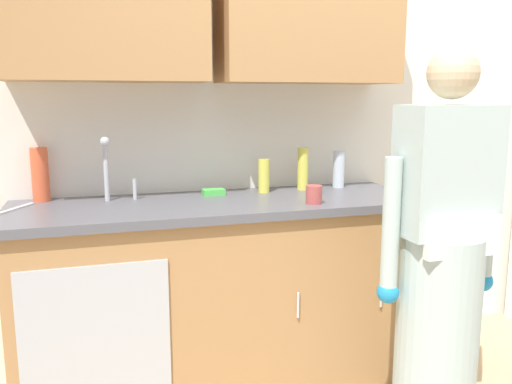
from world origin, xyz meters
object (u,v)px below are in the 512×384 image
at_px(person_at_sink, 440,278).
at_px(bottle_dish_liquid, 264,176).
at_px(bottle_water_short, 303,169).
at_px(sponge, 214,192).
at_px(knife_on_counter, 16,208).
at_px(bottle_cleaner_spray, 339,169).
at_px(bottle_soap, 40,174).
at_px(cup_by_sink, 314,194).
at_px(sink, 118,209).

relative_size(person_at_sink, bottle_dish_liquid, 9.25).
distance_m(bottle_water_short, sponge, 0.50).
bearing_deg(knife_on_counter, bottle_dish_liquid, 123.08).
bearing_deg(bottle_water_short, person_at_sink, -71.57).
bearing_deg(bottle_dish_liquid, bottle_cleaner_spray, 4.04).
xyz_separation_m(bottle_soap, knife_on_counter, (-0.09, -0.17, -0.13)).
bearing_deg(cup_by_sink, knife_on_counter, 168.35).
bearing_deg(knife_on_counter, sponge, 124.57).
relative_size(bottle_cleaner_spray, sponge, 1.83).
bearing_deg(knife_on_counter, bottle_soap, 179.61).
distance_m(sink, sponge, 0.50).
distance_m(bottle_soap, cup_by_sink, 1.30).
relative_size(person_at_sink, bottle_cleaner_spray, 8.03).
bearing_deg(bottle_dish_liquid, sink, -169.45).
relative_size(bottle_soap, cup_by_sink, 3.00).
bearing_deg(sponge, cup_by_sink, -41.45).
distance_m(bottle_dish_liquid, knife_on_counter, 1.19).
bearing_deg(bottle_water_short, sink, -170.54).
distance_m(bottle_soap, sponge, 0.83).
bearing_deg(bottle_dish_liquid, bottle_water_short, 5.81).
distance_m(bottle_cleaner_spray, bottle_soap, 1.53).
distance_m(bottle_cleaner_spray, sponge, 0.71).
relative_size(sink, person_at_sink, 0.31).
bearing_deg(knife_on_counter, bottle_cleaner_spray, 123.19).
bearing_deg(sink, bottle_water_short, 9.46).
distance_m(sink, bottle_dish_liquid, 0.77).
bearing_deg(bottle_cleaner_spray, person_at_sink, -85.70).
bearing_deg(sink, sponge, 16.89).
xyz_separation_m(bottle_dish_liquid, bottle_soap, (-1.09, 0.09, 0.04)).
distance_m(bottle_cleaner_spray, bottle_dish_liquid, 0.44).
distance_m(person_at_sink, bottle_soap, 1.87).
distance_m(sink, bottle_soap, 0.43).
distance_m(sink, bottle_water_short, 0.99).
height_order(sink, cup_by_sink, sink).
height_order(bottle_cleaner_spray, cup_by_sink, bottle_cleaner_spray).
relative_size(sink, bottle_soap, 1.95).
xyz_separation_m(sink, cup_by_sink, (0.88, -0.21, 0.06)).
xyz_separation_m(knife_on_counter, sponge, (0.92, 0.08, 0.01)).
height_order(bottle_cleaner_spray, bottle_dish_liquid, bottle_cleaner_spray).
relative_size(bottle_dish_liquid, sponge, 1.59).
height_order(bottle_cleaner_spray, bottle_soap, bottle_soap).
bearing_deg(bottle_water_short, bottle_cleaner_spray, 2.18).
bearing_deg(knife_on_counter, sink, 111.04).
height_order(bottle_water_short, cup_by_sink, bottle_water_short).
height_order(cup_by_sink, sponge, cup_by_sink).
bearing_deg(knife_on_counter, bottle_water_short, 123.43).
bearing_deg(bottle_water_short, cup_by_sink, -103.96).
bearing_deg(person_at_sink, sponge, 133.22).
relative_size(sink, knife_on_counter, 2.08).
relative_size(person_at_sink, bottle_water_short, 7.18).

